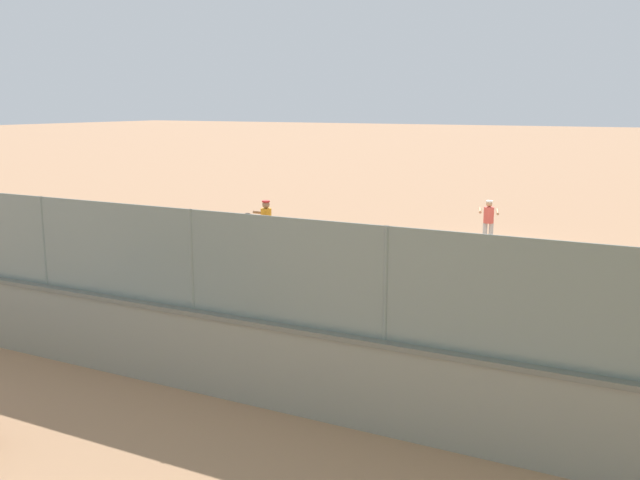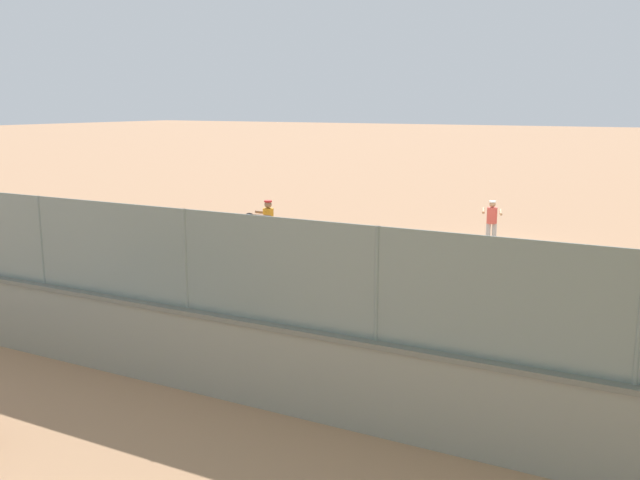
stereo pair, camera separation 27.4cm
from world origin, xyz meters
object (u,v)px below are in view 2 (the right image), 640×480
object	(u,v)px
player_baseline_waiting	(492,219)
spare_ball_by_wall	(490,423)
sports_ball	(204,223)
player_crossing_court	(268,222)

from	to	relation	value
player_baseline_waiting	spare_ball_by_wall	xyz separation A→B (m)	(-3.78, 13.35, -0.79)
player_baseline_waiting	sports_ball	bearing A→B (deg)	46.78
sports_ball	spare_ball_by_wall	world-z (taller)	sports_ball
player_baseline_waiting	sports_ball	xyz separation A→B (m)	(6.59, 7.02, 0.36)
player_baseline_waiting	spare_ball_by_wall	world-z (taller)	player_baseline_waiting
player_crossing_court	sports_ball	bearing A→B (deg)	70.38
player_crossing_court	spare_ball_by_wall	bearing A→B (deg)	138.31
player_crossing_court	spare_ball_by_wall	size ratio (longest dim) A/B	10.41
player_crossing_court	spare_ball_by_wall	distance (m)	12.87
player_crossing_court	spare_ball_by_wall	xyz separation A→B (m)	(-9.59, 8.54, -0.92)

